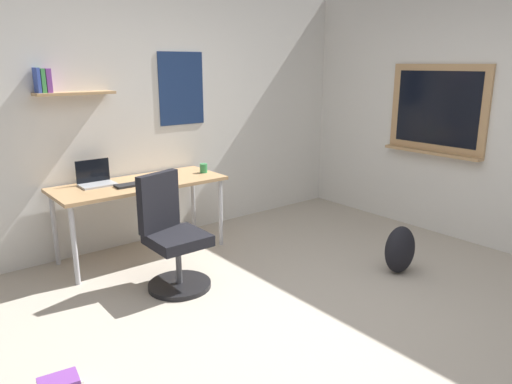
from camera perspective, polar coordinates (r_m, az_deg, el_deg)
name	(u,v)px	position (r m, az deg, el deg)	size (l,w,h in m)	color
ground_plane	(326,327)	(3.55, 8.31, -15.61)	(5.20, 5.20, 0.00)	#ADA393
wall_back	(155,114)	(5.07, -11.97, 9.06)	(5.00, 0.30, 2.60)	silver
wall_right	(507,118)	(5.18, 27.74, 7.79)	(0.22, 5.00, 2.60)	silver
desk	(140,189)	(4.65, -13.66, 0.35)	(1.59, 0.65, 0.72)	tan
office_chair	(172,240)	(4.00, -9.96, -5.61)	(0.52, 0.54, 0.95)	black
laptop	(96,179)	(4.63, -18.55, 1.47)	(0.31, 0.21, 0.23)	#ADAFB5
keyboard	(135,184)	(4.53, -14.18, 0.92)	(0.37, 0.13, 0.02)	black
computer_mouse	(163,179)	(4.64, -11.06, 1.55)	(0.10, 0.06, 0.03)	#262628
coffee_mug	(204,168)	(4.92, -6.27, 2.84)	(0.08, 0.08, 0.09)	#338C4C
backpack	(400,250)	(4.44, 16.76, -6.59)	(0.32, 0.22, 0.43)	black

